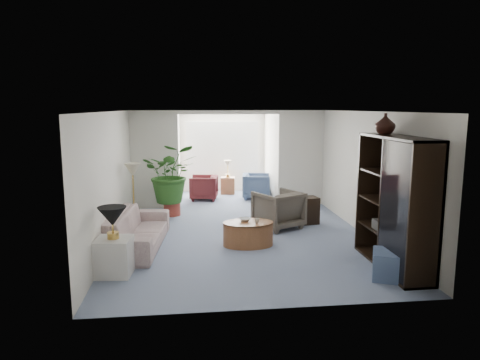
{
  "coord_description": "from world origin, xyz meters",
  "views": [
    {
      "loc": [
        -1.04,
        -8.28,
        2.58
      ],
      "look_at": [
        0.0,
        0.6,
        1.1
      ],
      "focal_mm": 33.01,
      "sensor_mm": 36.0,
      "label": 1
    }
  ],
  "objects": [
    {
      "name": "shelf_clutter",
      "position": [
        2.18,
        -1.91,
        0.94
      ],
      "size": [
        0.3,
        1.06,
        1.06
      ],
      "color": "#33302E",
      "rests_on": "entertainment_cabinet"
    },
    {
      "name": "back_pier_left",
      "position": [
        -1.9,
        3.0,
        1.25
      ],
      "size": [
        1.2,
        0.12,
        2.5
      ],
      "primitive_type": "cube",
      "color": "white",
      "rests_on": "ground"
    },
    {
      "name": "wingback_chair",
      "position": [
        0.86,
        0.82,
        0.41
      ],
      "size": [
        1.18,
        1.19,
        0.81
      ],
      "primitive_type": "imported",
      "rotation": [
        0.0,
        0.0,
        3.62
      ],
      "color": "#62584D",
      "rests_on": "ground"
    },
    {
      "name": "window_blinds",
      "position": [
        0.0,
        5.15,
        1.4
      ],
      "size": [
        2.2,
        0.02,
        1.5
      ],
      "primitive_type": "cube",
      "color": "white"
    },
    {
      "name": "back_pier_right",
      "position": [
        1.9,
        3.0,
        1.25
      ],
      "size": [
        1.2,
        0.12,
        2.5
      ],
      "primitive_type": "cube",
      "color": "white",
      "rests_on": "ground"
    },
    {
      "name": "window_pane",
      "position": [
        0.0,
        5.18,
        1.4
      ],
      "size": [
        2.2,
        0.02,
        1.5
      ],
      "primitive_type": "cube",
      "color": "white"
    },
    {
      "name": "sunroom_floor",
      "position": [
        0.0,
        4.1,
        0.0
      ],
      "size": [
        2.6,
        2.6,
        0.0
      ],
      "primitive_type": "plane",
      "color": "#828FAC",
      "rests_on": "ground"
    },
    {
      "name": "floor",
      "position": [
        0.0,
        0.0,
        0.0
      ],
      "size": [
        6.0,
        6.0,
        0.0
      ],
      "primitive_type": "plane",
      "color": "#828FAC",
      "rests_on": "ground"
    },
    {
      "name": "floor_lamp",
      "position": [
        -2.24,
        1.3,
        1.25
      ],
      "size": [
        0.36,
        0.36,
        0.28
      ],
      "primitive_type": "cone",
      "color": "beige",
      "rests_on": "ground"
    },
    {
      "name": "sunroom_table",
      "position": [
        0.11,
        4.71,
        0.25
      ],
      "size": [
        0.46,
        0.38,
        0.5
      ],
      "primitive_type": "cube",
      "rotation": [
        0.0,
        0.0,
        -0.15
      ],
      "color": "brown",
      "rests_on": "ground"
    },
    {
      "name": "sunroom_chair_blue",
      "position": [
        0.86,
        3.96,
        0.35
      ],
      "size": [
        0.89,
        0.87,
        0.71
      ],
      "primitive_type": "imported",
      "rotation": [
        0.0,
        0.0,
        1.42
      ],
      "color": "slate",
      "rests_on": "ground"
    },
    {
      "name": "framed_picture",
      "position": [
        2.46,
        -0.1,
        1.7
      ],
      "size": [
        0.04,
        0.5,
        0.4
      ],
      "primitive_type": "cube",
      "color": "beige"
    },
    {
      "name": "sofa",
      "position": [
        -2.02,
        -0.2,
        0.33
      ],
      "size": [
        1.1,
        2.35,
        0.66
      ],
      "primitive_type": "imported",
      "rotation": [
        0.0,
        0.0,
        1.48
      ],
      "color": "beige",
      "rests_on": "ground"
    },
    {
      "name": "side_table_dark",
      "position": [
        1.56,
        1.12,
        0.3
      ],
      "size": [
        0.54,
        0.46,
        0.6
      ],
      "primitive_type": "cube",
      "rotation": [
        0.0,
        0.0,
        0.13
      ],
      "color": "black",
      "rests_on": "ground"
    },
    {
      "name": "end_table",
      "position": [
        -2.22,
        -1.55,
        0.29
      ],
      "size": [
        0.58,
        0.58,
        0.58
      ],
      "primitive_type": "cube",
      "rotation": [
        0.0,
        0.0,
        -0.09
      ],
      "color": "silver",
      "rests_on": "ground"
    },
    {
      "name": "coffee_table",
      "position": [
        0.05,
        -0.32,
        0.23
      ],
      "size": [
        0.96,
        0.96,
        0.45
      ],
      "primitive_type": "cylinder",
      "rotation": [
        0.0,
        0.0,
        -0.01
      ],
      "color": "brown",
      "rests_on": "ground"
    },
    {
      "name": "entertainment_cabinet",
      "position": [
        2.23,
        -1.7,
        1.07
      ],
      "size": [
        0.51,
        1.92,
        2.13
      ],
      "primitive_type": "cube",
      "color": "black",
      "rests_on": "ground"
    },
    {
      "name": "coffee_bowl",
      "position": [
        -0.0,
        -0.22,
        0.48
      ],
      "size": [
        0.22,
        0.22,
        0.05
      ],
      "primitive_type": "imported",
      "rotation": [
        0.0,
        0.0,
        -0.01
      ],
      "color": "white",
      "rests_on": "coffee_table"
    },
    {
      "name": "back_header",
      "position": [
        0.0,
        3.0,
        2.45
      ],
      "size": [
        2.6,
        0.12,
        0.1
      ],
      "primitive_type": "cube",
      "color": "white",
      "rests_on": "back_pier_left"
    },
    {
      "name": "cabinet_urn",
      "position": [
        2.23,
        -1.2,
        2.31
      ],
      "size": [
        0.33,
        0.33,
        0.35
      ],
      "primitive_type": "imported",
      "color": "black",
      "rests_on": "entertainment_cabinet"
    },
    {
      "name": "house_plant",
      "position": [
        -1.46,
        2.21,
        1.02
      ],
      "size": [
        1.27,
        1.1,
        1.41
      ],
      "primitive_type": "imported",
      "color": "#2B5D20",
      "rests_on": "plant_pot"
    },
    {
      "name": "plant_pot",
      "position": [
        -1.46,
        2.21,
        0.16
      ],
      "size": [
        0.4,
        0.4,
        0.32
      ],
      "primitive_type": "cylinder",
      "color": "#9E392D",
      "rests_on": "ground"
    },
    {
      "name": "ottoman",
      "position": [
        1.98,
        -2.19,
        0.21
      ],
      "size": [
        0.69,
        0.69,
        0.42
      ],
      "primitive_type": "cube",
      "rotation": [
        0.0,
        0.0,
        -0.41
      ],
      "color": "slate",
      "rests_on": "ground"
    },
    {
      "name": "coffee_cup",
      "position": [
        0.2,
        -0.42,
        0.49
      ],
      "size": [
        0.09,
        0.09,
        0.09
      ],
      "primitive_type": "imported",
      "rotation": [
        0.0,
        0.0,
        -0.01
      ],
      "color": "#B6AD9F",
      "rests_on": "coffee_table"
    },
    {
      "name": "sunroom_chair_maroon",
      "position": [
        -0.64,
        3.96,
        0.34
      ],
      "size": [
        0.86,
        0.84,
        0.69
      ],
      "primitive_type": "imported",
      "rotation": [
        0.0,
        0.0,
        -1.72
      ],
      "color": "#541C1E",
      "rests_on": "ground"
    },
    {
      "name": "table_lamp",
      "position": [
        -2.22,
        -1.55,
        0.93
      ],
      "size": [
        0.44,
        0.44,
        0.3
      ],
      "primitive_type": "cone",
      "color": "black",
      "rests_on": "end_table"
    }
  ]
}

